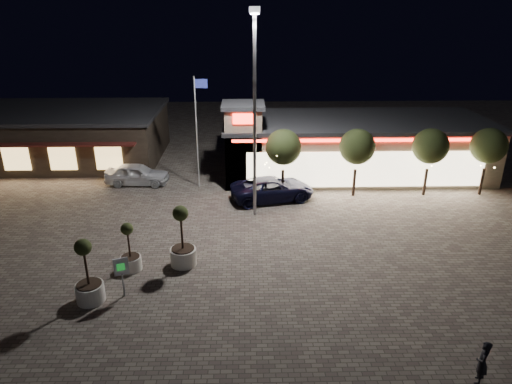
{
  "coord_description": "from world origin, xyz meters",
  "views": [
    {
      "loc": [
        1.45,
        -18.47,
        12.42
      ],
      "look_at": [
        2.03,
        6.0,
        2.38
      ],
      "focal_mm": 32.0,
      "sensor_mm": 36.0,
      "label": 1
    }
  ],
  "objects_px": {
    "pedestrian": "(482,363)",
    "valet_sign": "(121,270)",
    "pickup_truck": "(272,189)",
    "white_sedan": "(137,174)",
    "planter_left": "(130,255)",
    "planter_mid": "(89,282)"
  },
  "relations": [
    {
      "from": "pedestrian",
      "to": "valet_sign",
      "type": "height_order",
      "value": "valet_sign"
    },
    {
      "from": "pickup_truck",
      "to": "white_sedan",
      "type": "height_order",
      "value": "white_sedan"
    },
    {
      "from": "pedestrian",
      "to": "planter_left",
      "type": "xyz_separation_m",
      "value": [
        -14.04,
        7.82,
        -0.07
      ]
    },
    {
      "from": "valet_sign",
      "to": "pickup_truck",
      "type": "bearing_deg",
      "value": 56.17
    },
    {
      "from": "white_sedan",
      "to": "planter_mid",
      "type": "distance_m",
      "value": 14.63
    },
    {
      "from": "valet_sign",
      "to": "planter_left",
      "type": "bearing_deg",
      "value": 95.02
    },
    {
      "from": "pickup_truck",
      "to": "planter_left",
      "type": "xyz_separation_m",
      "value": [
        -7.66,
        -8.81,
        0.01
      ]
    },
    {
      "from": "planter_left",
      "to": "planter_mid",
      "type": "xyz_separation_m",
      "value": [
        -1.22,
        -2.63,
        0.16
      ]
    },
    {
      "from": "planter_mid",
      "to": "valet_sign",
      "type": "relative_size",
      "value": 1.57
    },
    {
      "from": "white_sedan",
      "to": "pedestrian",
      "type": "relative_size",
      "value": 2.69
    },
    {
      "from": "planter_left",
      "to": "pedestrian",
      "type": "bearing_deg",
      "value": -29.1
    },
    {
      "from": "pickup_truck",
      "to": "planter_mid",
      "type": "relative_size",
      "value": 1.81
    },
    {
      "from": "pedestrian",
      "to": "planter_mid",
      "type": "bearing_deg",
      "value": -80.12
    },
    {
      "from": "white_sedan",
      "to": "valet_sign",
      "type": "distance_m",
      "value": 14.5
    },
    {
      "from": "white_sedan",
      "to": "pedestrian",
      "type": "xyz_separation_m",
      "value": [
        16.29,
        -19.78,
        0.07
      ]
    },
    {
      "from": "white_sedan",
      "to": "planter_left",
      "type": "xyz_separation_m",
      "value": [
        2.25,
        -11.96,
        0.01
      ]
    },
    {
      "from": "white_sedan",
      "to": "planter_mid",
      "type": "bearing_deg",
      "value": -172.9
    },
    {
      "from": "white_sedan",
      "to": "pedestrian",
      "type": "height_order",
      "value": "pedestrian"
    },
    {
      "from": "valet_sign",
      "to": "planter_mid",
      "type": "bearing_deg",
      "value": -167.46
    },
    {
      "from": "pickup_truck",
      "to": "planter_left",
      "type": "height_order",
      "value": "planter_left"
    },
    {
      "from": "pickup_truck",
      "to": "planter_left",
      "type": "relative_size",
      "value": 2.18
    },
    {
      "from": "planter_left",
      "to": "valet_sign",
      "type": "relative_size",
      "value": 1.31
    }
  ]
}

